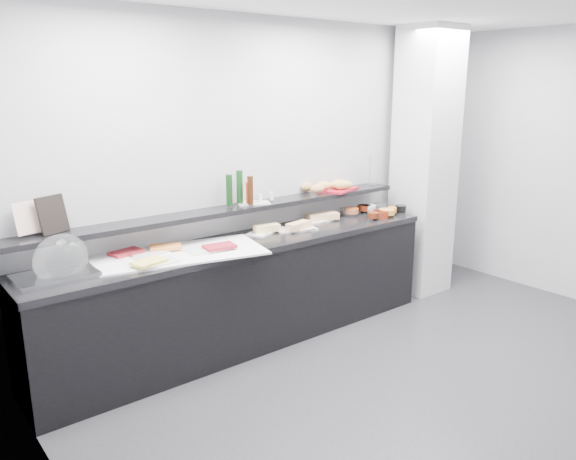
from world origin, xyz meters
TOP-DOWN VIEW (x-y plane):
  - ground at (0.00, 0.00)m, footprint 5.00×5.00m
  - back_wall at (0.00, 2.00)m, footprint 5.00×0.02m
  - column at (1.50, 1.65)m, footprint 0.50×0.50m
  - buffet_cabinet at (-0.70, 1.70)m, footprint 3.60×0.60m
  - counter_top at (-0.70, 1.70)m, footprint 3.62×0.62m
  - wall_shelf at (-0.70, 1.88)m, footprint 3.60×0.25m
  - cloche_base at (-2.21, 1.69)m, footprint 0.51×0.35m
  - cloche_dome at (-2.16, 1.70)m, footprint 0.43×0.34m
  - linen_runner at (-1.30, 1.68)m, footprint 1.34×0.85m
  - platter_meat_a at (-1.79, 1.83)m, footprint 0.31×0.21m
  - food_meat_a at (-1.65, 1.86)m, footprint 0.25×0.19m
  - platter_salmon at (-1.49, 1.81)m, footprint 0.40×0.34m
  - food_salmon at (-1.35, 1.81)m, footprint 0.27×0.23m
  - platter_cheese at (-1.55, 1.55)m, footprint 0.28×0.19m
  - food_cheese at (-1.62, 1.53)m, footprint 0.26×0.19m
  - platter_meat_b at (-1.11, 1.61)m, footprint 0.30×0.21m
  - food_meat_b at (-1.03, 1.56)m, footprint 0.25×0.18m
  - sandwich_plate_left at (-0.41, 1.82)m, footprint 0.43×0.31m
  - sandwich_food_left at (-0.42, 1.78)m, footprint 0.24×0.13m
  - tongs_left at (-0.43, 1.74)m, footprint 0.14×0.09m
  - sandwich_plate_mid at (-0.16, 1.70)m, footprint 0.38×0.25m
  - sandwich_food_mid at (-0.15, 1.68)m, footprint 0.26×0.14m
  - tongs_mid at (-0.12, 1.59)m, footprint 0.16×0.03m
  - sandwich_plate_right at (0.18, 1.82)m, footprint 0.31×0.14m
  - sandwich_food_right at (0.25, 1.82)m, footprint 0.32×0.20m
  - tongs_right at (0.15, 1.70)m, footprint 0.15×0.06m
  - bowl_glass_fruit at (0.60, 1.82)m, footprint 0.18×0.18m
  - fill_glass_fruit at (0.63, 1.82)m, footprint 0.14×0.14m
  - bowl_black_jam at (0.86, 1.82)m, footprint 0.14×0.14m
  - fill_black_jam at (0.82, 1.83)m, footprint 0.17×0.17m
  - bowl_glass_cream at (1.01, 1.78)m, footprint 0.20×0.20m
  - fill_glass_cream at (0.87, 1.82)m, footprint 0.19×0.19m
  - bowl_red_jam at (0.77, 1.56)m, footprint 0.17×0.17m
  - fill_red_jam at (0.65, 1.55)m, footprint 0.12×0.12m
  - bowl_glass_salmon at (0.75, 1.60)m, footprint 0.23×0.23m
  - fill_glass_salmon at (0.86, 1.56)m, footprint 0.19×0.19m
  - bowl_black_fruit at (1.11, 1.61)m, footprint 0.13×0.13m
  - fill_black_fruit at (0.97, 1.59)m, footprint 0.11×0.11m
  - framed_print at (-2.12, 1.93)m, footprint 0.23×0.15m
  - print_art at (-2.27, 1.94)m, footprint 0.20×0.10m
  - condiment_tray at (-0.48, 1.88)m, footprint 0.31×0.26m
  - bottle_green_a at (-0.72, 1.90)m, footprint 0.06×0.06m
  - bottle_brown at (-0.55, 1.83)m, footprint 0.07×0.07m
  - bottle_green_b at (-0.59, 1.93)m, footprint 0.07×0.07m
  - bottle_hot at (-0.54, 1.88)m, footprint 0.06×0.06m
  - shaker_salt at (-0.44, 1.85)m, footprint 0.04×0.04m
  - shaker_pepper at (-0.30, 1.87)m, footprint 0.04×0.04m
  - bread_tray at (0.51, 1.90)m, footprint 0.45×0.38m
  - bread_roll_nw at (0.19, 1.97)m, footprint 0.13×0.09m
  - bread_roll_n at (0.35, 1.92)m, footprint 0.18×0.15m
  - bread_roll_ne at (0.54, 1.91)m, footprint 0.17×0.14m
  - bread_roll_sw at (0.19, 1.83)m, footprint 0.16×0.13m
  - bread_roll_s at (0.54, 1.82)m, footprint 0.18×0.15m
  - bread_roll_se at (0.49, 1.82)m, footprint 0.14×0.09m
  - bread_roll_mide at (0.48, 1.88)m, footprint 0.17×0.13m
  - carafe at (0.96, 1.86)m, footprint 0.11×0.11m

SIDE VIEW (x-z plane):
  - ground at x=0.00m, z-range 0.00..0.00m
  - buffet_cabinet at x=-0.70m, z-range 0.00..0.85m
  - counter_top at x=-0.70m, z-range 0.85..0.90m
  - linen_runner at x=-1.30m, z-range 0.90..0.91m
  - sandwich_plate_left at x=-0.41m, z-range 0.90..0.91m
  - sandwich_plate_mid at x=-0.16m, z-range 0.90..0.91m
  - sandwich_plate_right at x=0.18m, z-range 0.90..0.91m
  - tongs_left at x=-0.43m, z-range 0.91..0.92m
  - tongs_mid at x=-0.12m, z-range 0.92..0.92m
  - tongs_right at x=0.15m, z-range 0.91..0.92m
  - cloche_base at x=-2.21m, z-range 0.90..0.94m
  - platter_meat_a at x=-1.79m, z-range 0.92..0.93m
  - platter_salmon at x=-1.49m, z-range 0.92..0.93m
  - platter_cheese at x=-1.55m, z-range 0.92..0.93m
  - platter_meat_b at x=-1.11m, z-range 0.92..0.93m
  - bowl_glass_fruit at x=0.60m, z-range 0.90..0.97m
  - bowl_black_jam at x=0.86m, z-range 0.90..0.97m
  - bowl_glass_cream at x=1.01m, z-range 0.90..0.97m
  - bowl_red_jam at x=0.77m, z-range 0.90..0.97m
  - bowl_glass_salmon at x=0.75m, z-range 0.90..0.97m
  - bowl_black_fruit at x=1.11m, z-range 0.90..0.97m
  - food_meat_a at x=-1.65m, z-range 0.93..0.95m
  - food_salmon at x=-1.35m, z-range 0.93..0.95m
  - food_cheese at x=-1.62m, z-range 0.93..0.95m
  - food_meat_b at x=-1.03m, z-range 0.93..0.95m
  - sandwich_food_left at x=-0.42m, z-range 0.91..0.97m
  - sandwich_food_mid at x=-0.15m, z-range 0.91..0.97m
  - sandwich_food_right at x=0.25m, z-range 0.91..0.97m
  - fill_glass_fruit at x=0.63m, z-range 0.92..0.97m
  - fill_black_jam at x=0.82m, z-range 0.92..0.97m
  - fill_glass_cream at x=0.87m, z-range 0.92..0.97m
  - fill_red_jam at x=0.65m, z-range 0.92..0.97m
  - fill_glass_salmon at x=0.86m, z-range 0.92..0.97m
  - fill_black_fruit at x=0.97m, z-range 0.92..0.97m
  - cloche_dome at x=-2.16m, z-range 0.86..1.20m
  - wall_shelf at x=-0.70m, z-range 1.11..1.15m
  - condiment_tray at x=-0.48m, z-range 1.15..1.16m
  - bread_tray at x=0.51m, z-range 1.15..1.17m
  - shaker_salt at x=-0.44m, z-range 1.16..1.23m
  - shaker_pepper at x=-0.30m, z-range 1.16..1.23m
  - bread_roll_nw at x=0.19m, z-range 1.17..1.25m
  - bread_roll_n at x=0.35m, z-range 1.17..1.25m
  - bread_roll_ne at x=0.54m, z-range 1.17..1.25m
  - bread_roll_sw at x=0.19m, z-range 1.17..1.25m
  - bread_roll_s at x=0.54m, z-range 1.17..1.25m
  - bread_roll_se at x=0.49m, z-range 1.17..1.25m
  - bread_roll_mide at x=0.48m, z-range 1.17..1.25m
  - bottle_hot at x=-0.54m, z-range 1.16..1.34m
  - framed_print at x=-2.12m, z-range 1.15..1.41m
  - print_art at x=-2.27m, z-range 1.17..1.39m
  - bottle_brown at x=-0.55m, z-range 1.16..1.40m
  - bottle_green_a at x=-0.72m, z-range 1.16..1.42m
  - carafe at x=0.96m, z-range 1.15..1.45m
  - bottle_green_b at x=-0.59m, z-range 1.16..1.44m
  - back_wall at x=0.00m, z-range 0.00..2.70m
  - column at x=1.50m, z-range 0.00..2.70m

